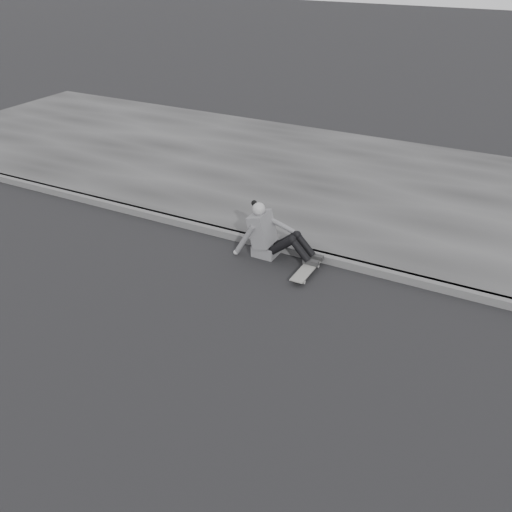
% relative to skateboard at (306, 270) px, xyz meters
% --- Properties ---
extents(ground, '(80.00, 80.00, 0.00)m').
position_rel_skateboard_xyz_m(ground, '(0.98, -2.09, -0.07)').
color(ground, black).
rests_on(ground, ground).
extents(curb, '(24.00, 0.16, 0.12)m').
position_rel_skateboard_xyz_m(curb, '(0.98, 0.49, -0.01)').
color(curb, '#4F4F4F').
rests_on(curb, ground).
extents(sidewalk, '(24.00, 6.00, 0.12)m').
position_rel_skateboard_xyz_m(sidewalk, '(0.98, 3.51, -0.01)').
color(sidewalk, '#343434').
rests_on(sidewalk, ground).
extents(skateboard, '(0.20, 0.78, 0.09)m').
position_rel_skateboard_xyz_m(skateboard, '(0.00, 0.00, 0.00)').
color(skateboard, '#9B9B96').
rests_on(skateboard, ground).
extents(seated_woman, '(1.38, 0.46, 0.88)m').
position_rel_skateboard_xyz_m(seated_woman, '(-0.73, 0.25, 0.29)').
color(seated_woman, '#59595C').
rests_on(seated_woman, ground).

